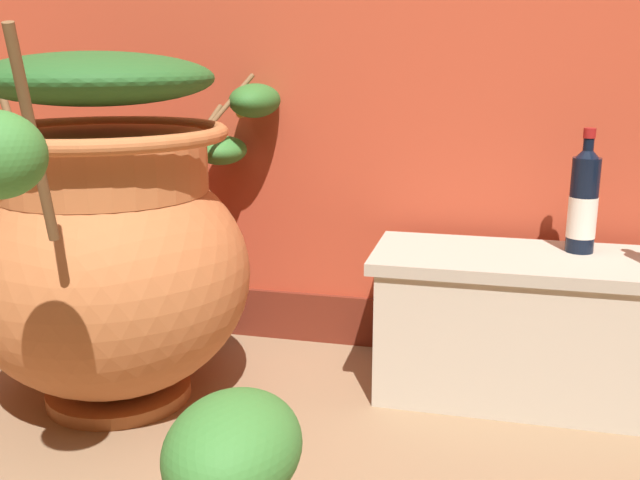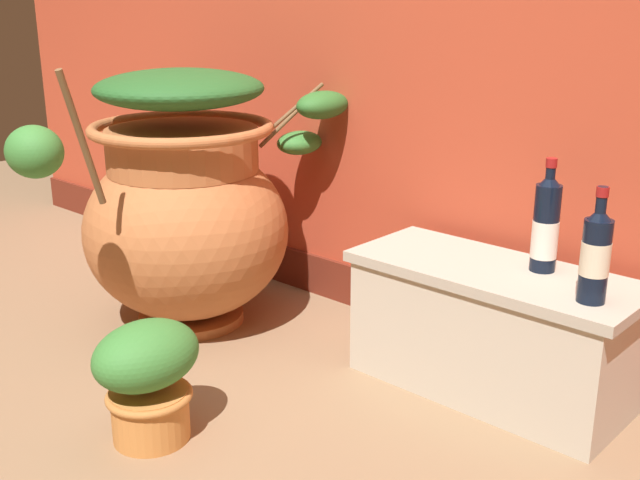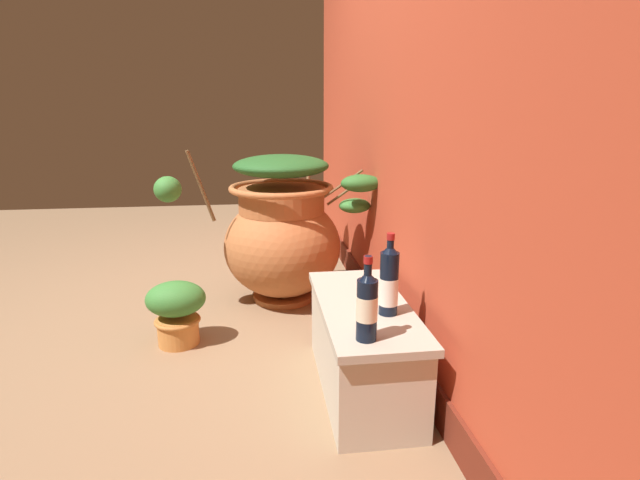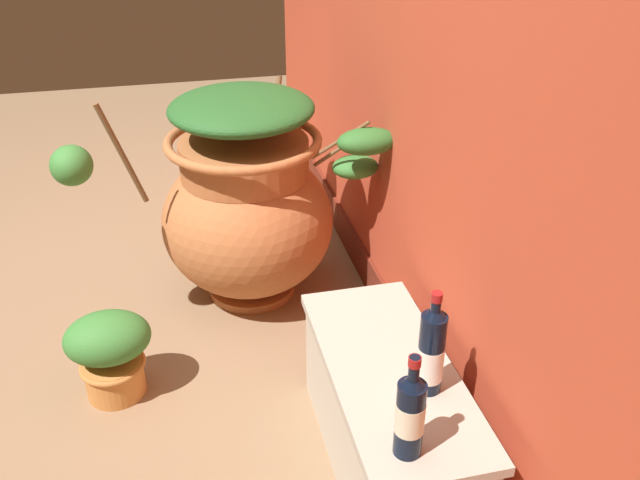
# 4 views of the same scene
# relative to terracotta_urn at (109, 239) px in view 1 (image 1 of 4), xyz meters

# --- Properties ---
(terracotta_urn) EXTENTS (0.93, 1.18, 0.90)m
(terracotta_urn) POSITION_rel_terracotta_urn_xyz_m (0.00, 0.00, 0.00)
(terracotta_urn) COLOR #B26638
(terracotta_urn) RESTS_ON ground_plane
(stone_ledge) EXTENTS (0.80, 0.34, 0.37)m
(stone_ledge) POSITION_rel_terracotta_urn_xyz_m (1.02, 0.26, -0.22)
(stone_ledge) COLOR beige
(stone_ledge) RESTS_ON ground_plane
(wine_bottle_middle) EXTENTS (0.07, 0.07, 0.31)m
(wine_bottle_middle) POSITION_rel_terracotta_urn_xyz_m (1.12, 0.33, 0.08)
(wine_bottle_middle) COLOR black
(wine_bottle_middle) RESTS_ON stone_ledge
(potted_shrub) EXTENTS (0.22, 0.28, 0.32)m
(potted_shrub) POSITION_rel_terracotta_urn_xyz_m (0.52, -0.54, -0.24)
(potted_shrub) COLOR #CC7F3D
(potted_shrub) RESTS_ON ground_plane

